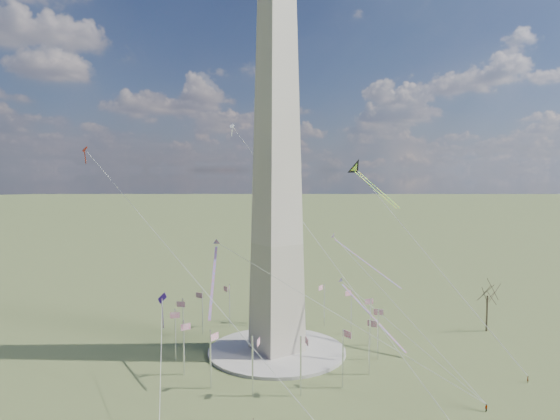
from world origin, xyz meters
TOP-DOWN VIEW (x-y plane):
  - ground at (0.00, 0.00)m, footprint 2000.00×2000.00m
  - plaza at (0.00, 0.00)m, footprint 36.00×36.00m
  - washington_monument at (0.00, 0.00)m, footprint 15.56×15.56m
  - flagpole_ring at (-0.00, -0.00)m, footprint 54.40×54.40m
  - tree_near at (61.02, -20.54)m, footprint 9.22×9.22m
  - person_east at (36.37, -47.17)m, footprint 0.65×0.58m
  - person_centre at (16.45, -50.03)m, footprint 0.91×0.40m
  - kite_delta_black at (35.54, 8.35)m, footprint 7.55×17.86m
  - kite_diamond_purple at (-29.98, 2.58)m, footprint 1.72×2.76m
  - kite_streamer_left at (15.79, -13.17)m, footprint 9.66×16.94m
  - kite_streamer_mid at (-17.48, 0.93)m, footprint 12.39×19.27m
  - kite_streamer_right at (23.58, -6.71)m, footprint 3.92×23.30m
  - kite_small_red at (-37.10, 41.98)m, footprint 1.38×2.23m
  - kite_small_white at (11.85, 45.34)m, footprint 1.39×1.64m

SIDE VIEW (x-z plane):
  - ground at x=0.00m, z-range 0.00..0.00m
  - plaza at x=0.00m, z-range 0.00..0.80m
  - person_east at x=36.37m, z-range 0.00..1.49m
  - person_centre at x=16.45m, z-range 0.00..1.52m
  - flagpole_ring at x=0.00m, z-range 0.77..13.77m
  - kite_streamer_right at x=23.58m, z-range 2.82..18.83m
  - tree_near at x=61.02m, z-range 3.44..19.57m
  - kite_diamond_purple at x=-29.98m, z-range 12.94..21.67m
  - kite_streamer_mid at x=-17.48m, z-range 16.80..31.74m
  - kite_streamer_left at x=15.79m, z-range 19.69..32.43m
  - kite_delta_black at x=35.54m, z-range 40.15..54.71m
  - washington_monument at x=0.00m, z-range -2.05..97.95m
  - kite_small_red at x=-37.10m, z-range 50.59..55.63m
  - kite_small_white at x=11.85m, z-range 60.05..64.45m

